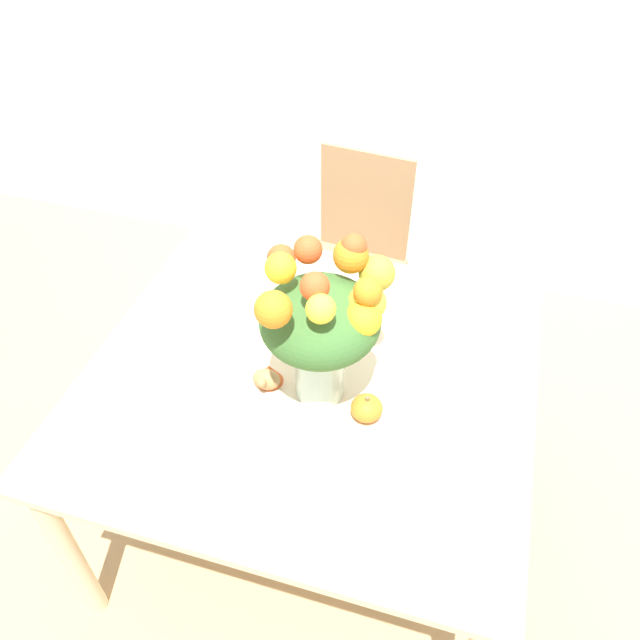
{
  "coord_description": "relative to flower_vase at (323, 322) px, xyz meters",
  "views": [
    {
      "loc": [
        0.38,
        -1.17,
        2.15
      ],
      "look_at": [
        0.05,
        -0.05,
        1.05
      ],
      "focal_mm": 35.0,
      "sensor_mm": 36.0,
      "label": 1
    }
  ],
  "objects": [
    {
      "name": "dining_chair_near_window",
      "position": [
        -0.15,
        0.98,
        -0.56
      ],
      "size": [
        0.46,
        0.46,
        0.94
      ],
      "rotation": [
        0.0,
        0.0,
        -0.11
      ],
      "color": "#9E7A56",
      "rests_on": "ground_plane"
    },
    {
      "name": "turkey_figurine",
      "position": [
        -0.16,
        -0.02,
        -0.24
      ],
      "size": [
        0.08,
        0.11,
        0.07
      ],
      "color": "#A87A4C",
      "rests_on": "dining_table"
    },
    {
      "name": "pumpkin",
      "position": [
        0.14,
        -0.06,
        -0.23
      ],
      "size": [
        0.09,
        0.09,
        0.08
      ],
      "color": "orange",
      "rests_on": "dining_table"
    },
    {
      "name": "dining_table",
      "position": [
        -0.06,
        0.04,
        -0.36
      ],
      "size": [
        1.3,
        1.19,
        0.78
      ],
      "color": "beige",
      "rests_on": "ground_plane"
    },
    {
      "name": "wall_back",
      "position": [
        -0.06,
        1.66,
        0.31
      ],
      "size": [
        8.0,
        0.06,
        2.7
      ],
      "color": "white",
      "rests_on": "ground_plane"
    },
    {
      "name": "flower_vase",
      "position": [
        0.0,
        0.0,
        0.0
      ],
      "size": [
        0.34,
        0.36,
        0.48
      ],
      "color": "#B2CCBC",
      "rests_on": "dining_table"
    },
    {
      "name": "ground_plane",
      "position": [
        -0.06,
        0.04,
        -1.04
      ],
      "size": [
        12.0,
        12.0,
        0.0
      ],
      "primitive_type": "plane",
      "color": "tan"
    }
  ]
}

